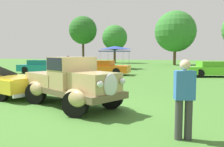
# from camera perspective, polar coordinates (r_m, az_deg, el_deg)

# --- Properties ---
(ground_plane) EXTENTS (120.00, 120.00, 0.00)m
(ground_plane) POSITION_cam_1_polar(r_m,az_deg,el_deg) (7.73, -7.03, -8.57)
(ground_plane) COLOR #42752D
(feature_pickup_truck) EXTENTS (4.28, 3.16, 1.70)m
(feature_pickup_truck) POSITION_cam_1_polar(r_m,az_deg,el_deg) (7.92, -10.21, -1.95)
(feature_pickup_truck) COLOR brown
(feature_pickup_truck) RESTS_ON ground_plane
(neighbor_convertible) EXTENTS (4.89, 2.98, 1.40)m
(neighbor_convertible) POSITION_cam_1_polar(r_m,az_deg,el_deg) (11.06, -25.76, -1.87)
(neighbor_convertible) COLOR yellow
(neighbor_convertible) RESTS_ON ground_plane
(show_car_teal) EXTENTS (4.32, 2.33, 1.22)m
(show_car_teal) POSITION_cam_1_polar(r_m,az_deg,el_deg) (22.01, -17.39, 1.63)
(show_car_teal) COLOR teal
(show_car_teal) RESTS_ON ground_plane
(show_car_orange) EXTENTS (4.54, 1.89, 1.22)m
(show_car_orange) POSITION_cam_1_polar(r_m,az_deg,el_deg) (19.60, -2.24, 1.47)
(show_car_orange) COLOR orange
(show_car_orange) RESTS_ON ground_plane
(show_car_lime) EXTENTS (4.71, 2.91, 1.22)m
(show_car_lime) POSITION_cam_1_polar(r_m,az_deg,el_deg) (19.52, 24.07, 1.02)
(show_car_lime) COLOR #60C62D
(show_car_lime) RESTS_ON ground_plane
(spectator_near_truck) EXTENTS (0.45, 0.34, 1.69)m
(spectator_near_truck) POSITION_cam_1_polar(r_m,az_deg,el_deg) (4.98, 17.67, -5.61)
(spectator_near_truck) COLOR #383838
(spectator_near_truck) RESTS_ON ground_plane
(spectator_between_cars) EXTENTS (0.44, 0.31, 1.69)m
(spectator_between_cars) POSITION_cam_1_polar(r_m,az_deg,el_deg) (16.16, -11.01, 1.74)
(spectator_between_cars) COLOR #9E998E
(spectator_between_cars) RESTS_ON ground_plane
(canopy_tent_left_field) EXTENTS (3.08, 3.08, 2.71)m
(canopy_tent_left_field) POSITION_cam_1_polar(r_m,az_deg,el_deg) (27.25, 0.76, 6.30)
(canopy_tent_left_field) COLOR #B7B7BC
(canopy_tent_left_field) RESTS_ON ground_plane
(treeline_far_left) EXTENTS (5.57, 5.57, 9.27)m
(treeline_far_left) POSITION_cam_1_polar(r_m,az_deg,el_deg) (46.45, -7.31, 10.72)
(treeline_far_left) COLOR #47331E
(treeline_far_left) RESTS_ON ground_plane
(treeline_mid_left) EXTENTS (4.84, 4.84, 7.32)m
(treeline_mid_left) POSITION_cam_1_polar(r_m,az_deg,el_deg) (44.27, 0.68, 8.99)
(treeline_mid_left) COLOR brown
(treeline_mid_left) RESTS_ON ground_plane
(treeline_center) EXTENTS (6.45, 6.45, 8.53)m
(treeline_center) POSITION_cam_1_polar(r_m,az_deg,el_deg) (37.78, 15.59, 10.12)
(treeline_center) COLOR brown
(treeline_center) RESTS_ON ground_plane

